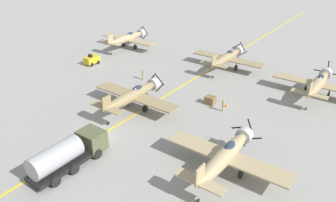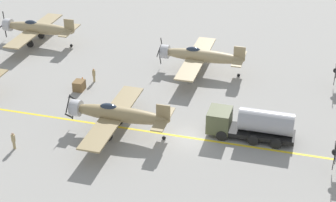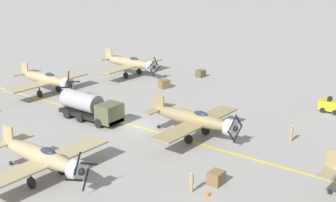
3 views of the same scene
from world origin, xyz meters
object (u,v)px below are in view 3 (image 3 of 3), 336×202
at_px(tow_tractor, 331,106).
at_px(ground_crew_inspecting, 291,133).
at_px(fuel_tanker, 90,107).
at_px(supply_crate_mid_lane, 201,74).
at_px(airplane_near_left, 131,63).
at_px(airplane_mid_center, 195,119).
at_px(airplane_mid_right, 43,157).
at_px(traffic_cone, 208,193).
at_px(airplane_near_center, 46,79).
at_px(supply_crate_by_tanker, 216,178).
at_px(ground_crew_walking, 192,181).
at_px(supply_crate_outboard, 164,84).

height_order(tow_tractor, ground_crew_inspecting, tow_tractor).
height_order(fuel_tanker, supply_crate_mid_lane, fuel_tanker).
bearing_deg(airplane_near_left, airplane_mid_center, 49.36).
bearing_deg(airplane_mid_right, traffic_cone, 133.51).
distance_m(airplane_near_center, airplane_mid_center, 24.13).
height_order(airplane_near_center, supply_crate_by_tanker, airplane_near_center).
distance_m(fuel_tanker, supply_crate_mid_lane, 23.49).
distance_m(airplane_mid_center, ground_crew_inspecting, 9.46).
relative_size(airplane_mid_right, tow_tractor, 4.62).
bearing_deg(ground_crew_walking, tow_tractor, 175.92).
bearing_deg(tow_tractor, supply_crate_mid_lane, -102.26).
distance_m(airplane_mid_right, supply_crate_by_tanker, 13.89).
height_order(ground_crew_walking, supply_crate_outboard, ground_crew_walking).
distance_m(airplane_mid_right, supply_crate_outboard, 29.22).
bearing_deg(ground_crew_inspecting, airplane_mid_center, -57.45).
xyz_separation_m(airplane_near_left, supply_crate_by_tanker, (21.99, 28.81, -1.48)).
bearing_deg(supply_crate_mid_lane, tow_tractor, 77.74).
relative_size(airplane_mid_center, supply_crate_by_tanker, 9.38).
bearing_deg(tow_tractor, airplane_near_left, -87.43).
bearing_deg(tow_tractor, airplane_mid_right, -21.69).
height_order(airplane_mid_right, ground_crew_inspecting, airplane_mid_right).
height_order(airplane_near_left, supply_crate_by_tanker, airplane_near_left).
distance_m(airplane_near_left, ground_crew_inspecting, 31.45).
height_order(airplane_near_left, ground_crew_inspecting, airplane_near_left).
distance_m(airplane_mid_center, traffic_cone, 11.85).
height_order(airplane_mid_right, tow_tractor, airplane_mid_right).
bearing_deg(tow_tractor, traffic_cone, -1.13).
distance_m(tow_tractor, ground_crew_inspecting, 11.26).
bearing_deg(supply_crate_mid_lane, airplane_near_left, -55.50).
bearing_deg(ground_crew_walking, airplane_mid_right, -62.18).
height_order(ground_crew_inspecting, traffic_cone, ground_crew_inspecting).
xyz_separation_m(airplane_near_center, ground_crew_walking, (10.38, 30.21, -1.13)).
bearing_deg(supply_crate_outboard, airplane_near_center, -41.35).
xyz_separation_m(airplane_mid_right, airplane_near_left, (-29.84, -17.44, 0.00)).
xyz_separation_m(fuel_tanker, supply_crate_outboard, (-15.31, -1.69, -0.94)).
bearing_deg(airplane_near_left, airplane_near_center, -15.29).
height_order(airplane_near_center, airplane_mid_center, airplane_near_center).
bearing_deg(tow_tractor, airplane_near_center, -64.59).
distance_m(ground_crew_inspecting, supply_crate_mid_lane, 26.46).
bearing_deg(airplane_mid_center, traffic_cone, 40.13).
relative_size(airplane_near_left, ground_crew_inspecting, 7.19).
xyz_separation_m(airplane_mid_center, fuel_tanker, (2.52, -12.12, -0.50)).
xyz_separation_m(supply_crate_by_tanker, supply_crate_mid_lane, (-27.94, -20.16, -0.00)).
height_order(airplane_mid_center, ground_crew_inspecting, airplane_mid_center).
distance_m(airplane_mid_center, tow_tractor, 18.19).
height_order(ground_crew_inspecting, supply_crate_mid_lane, ground_crew_inspecting).
distance_m(airplane_mid_center, fuel_tanker, 12.39).
relative_size(ground_crew_inspecting, supply_crate_mid_lane, 1.31).
height_order(airplane_near_center, fuel_tanker, airplane_near_center).
relative_size(fuel_tanker, supply_crate_by_tanker, 6.26).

